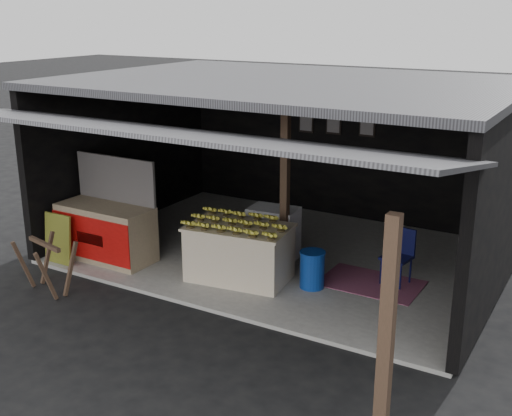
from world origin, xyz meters
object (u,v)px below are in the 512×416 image
Objects in this scene: white_crate at (273,233)px; plastic_chair at (400,251)px; sawhorse at (46,261)px; water_barrel at (312,270)px; neighbor_stall at (106,230)px; banana_table at (239,252)px.

white_crate is 2.15m from plastic_chair.
sawhorse is 3.98m from water_barrel.
plastic_chair reaches higher than water_barrel.
white_crate is at bearing -168.70° from plastic_chair.
white_crate reaches higher than sawhorse.
sawhorse is 1.56× the size of water_barrel.
neighbor_stall reaches higher than water_barrel.
neighbor_stall is at bearing -178.29° from banana_table.
white_crate is 1.04× the size of sawhorse.
sawhorse is (-2.32, -2.80, 0.00)m from white_crate.
neighbor_stall reaches higher than sawhorse.
neighbor_stall is (-2.41, -1.41, 0.07)m from white_crate.
water_barrel is 0.63× the size of plastic_chair.
sawhorse is 0.99× the size of plastic_chair.
plastic_chair reaches higher than sawhorse.
neighbor_stall is 4.80m from plastic_chair.
plastic_chair is at bearing 18.57° from neighbor_stall.
white_crate is at bearing 80.40° from banana_table.
banana_table reaches higher than plastic_chair.
banana_table is 1.96× the size of plastic_chair.
sawhorse reaches higher than water_barrel.
banana_table is 3.09× the size of water_barrel.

